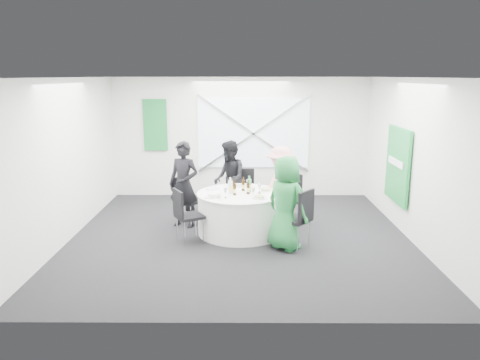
{
  "coord_description": "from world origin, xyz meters",
  "views": [
    {
      "loc": [
        0.04,
        -7.98,
        2.84
      ],
      "look_at": [
        0.0,
        0.2,
        1.0
      ],
      "focal_mm": 35.0,
      "sensor_mm": 36.0,
      "label": 1
    }
  ],
  "objects_px": {
    "banquet_table": "(240,213)",
    "person_woman_green": "(286,203)",
    "chair_front_right": "(299,214)",
    "chair_back": "(244,189)",
    "chair_front_left": "(185,212)",
    "person_woman_pink": "(281,185)",
    "clear_water_bottle": "(230,187)",
    "chair_back_right": "(289,195)",
    "person_man_back": "(229,179)",
    "person_man_back_left": "(184,185)",
    "green_water_bottle": "(249,186)",
    "chair_back_left": "(185,196)"
  },
  "relations": [
    {
      "from": "person_woman_pink",
      "to": "chair_back_right",
      "type": "bearing_deg",
      "value": 95.3
    },
    {
      "from": "person_woman_pink",
      "to": "person_woman_green",
      "type": "distance_m",
      "value": 1.41
    },
    {
      "from": "green_water_bottle",
      "to": "chair_back_left",
      "type": "bearing_deg",
      "value": 156.99
    },
    {
      "from": "chair_back_left",
      "to": "person_man_back",
      "type": "bearing_deg",
      "value": -33.01
    },
    {
      "from": "banquet_table",
      "to": "chair_front_right",
      "type": "xyz_separation_m",
      "value": [
        0.98,
        -0.79,
        0.22
      ]
    },
    {
      "from": "chair_front_left",
      "to": "clear_water_bottle",
      "type": "xyz_separation_m",
      "value": [
        0.77,
        0.46,
        0.32
      ]
    },
    {
      "from": "chair_back_right",
      "to": "person_man_back_left",
      "type": "bearing_deg",
      "value": -115.05
    },
    {
      "from": "chair_front_right",
      "to": "chair_front_left",
      "type": "xyz_separation_m",
      "value": [
        -1.92,
        0.28,
        -0.04
      ]
    },
    {
      "from": "chair_back",
      "to": "chair_back_right",
      "type": "bearing_deg",
      "value": -29.71
    },
    {
      "from": "chair_back_left",
      "to": "clear_water_bottle",
      "type": "relative_size",
      "value": 3.11
    },
    {
      "from": "banquet_table",
      "to": "chair_back_right",
      "type": "relative_size",
      "value": 1.53
    },
    {
      "from": "chair_back",
      "to": "green_water_bottle",
      "type": "bearing_deg",
      "value": -80.4
    },
    {
      "from": "person_man_back_left",
      "to": "person_man_back",
      "type": "xyz_separation_m",
      "value": [
        0.84,
        0.64,
        -0.04
      ]
    },
    {
      "from": "clear_water_bottle",
      "to": "person_woman_green",
      "type": "bearing_deg",
      "value": -37.86
    },
    {
      "from": "chair_back_right",
      "to": "person_man_back_left",
      "type": "distance_m",
      "value": 2.02
    },
    {
      "from": "chair_back_left",
      "to": "chair_front_left",
      "type": "height_order",
      "value": "chair_front_left"
    },
    {
      "from": "person_man_back_left",
      "to": "clear_water_bottle",
      "type": "distance_m",
      "value": 1.01
    },
    {
      "from": "chair_front_left",
      "to": "person_man_back_left",
      "type": "distance_m",
      "value": 0.97
    },
    {
      "from": "person_man_back_left",
      "to": "person_woman_green",
      "type": "relative_size",
      "value": 1.04
    },
    {
      "from": "clear_water_bottle",
      "to": "person_woman_pink",
      "type": "bearing_deg",
      "value": 35.54
    },
    {
      "from": "chair_back",
      "to": "green_water_bottle",
      "type": "distance_m",
      "value": 1.03
    },
    {
      "from": "clear_water_bottle",
      "to": "green_water_bottle",
      "type": "bearing_deg",
      "value": 19.51
    },
    {
      "from": "chair_back_left",
      "to": "green_water_bottle",
      "type": "distance_m",
      "value": 1.4
    },
    {
      "from": "chair_front_right",
      "to": "person_woman_green",
      "type": "relative_size",
      "value": 0.65
    },
    {
      "from": "chair_back_right",
      "to": "person_woman_green",
      "type": "height_order",
      "value": "person_woman_green"
    },
    {
      "from": "person_woman_green",
      "to": "green_water_bottle",
      "type": "bearing_deg",
      "value": -9.47
    },
    {
      "from": "banquet_table",
      "to": "chair_front_right",
      "type": "distance_m",
      "value": 1.28
    },
    {
      "from": "banquet_table",
      "to": "chair_front_right",
      "type": "height_order",
      "value": "chair_front_right"
    },
    {
      "from": "chair_back_right",
      "to": "chair_back_left",
      "type": "bearing_deg",
      "value": -120.35
    },
    {
      "from": "person_woman_green",
      "to": "chair_back_right",
      "type": "bearing_deg",
      "value": -52.61
    },
    {
      "from": "chair_back",
      "to": "person_woman_pink",
      "type": "relative_size",
      "value": 0.64
    },
    {
      "from": "chair_back_left",
      "to": "person_man_back_left",
      "type": "xyz_separation_m",
      "value": [
        0.01,
        -0.19,
        0.28
      ]
    },
    {
      "from": "chair_back",
      "to": "clear_water_bottle",
      "type": "bearing_deg",
      "value": -98.67
    },
    {
      "from": "chair_back",
      "to": "green_water_bottle",
      "type": "relative_size",
      "value": 3.27
    },
    {
      "from": "banquet_table",
      "to": "person_woman_green",
      "type": "relative_size",
      "value": 0.99
    },
    {
      "from": "chair_front_left",
      "to": "green_water_bottle",
      "type": "relative_size",
      "value": 3.17
    },
    {
      "from": "person_woman_green",
      "to": "chair_back_left",
      "type": "bearing_deg",
      "value": 8.79
    },
    {
      "from": "banquet_table",
      "to": "clear_water_bottle",
      "type": "distance_m",
      "value": 0.53
    },
    {
      "from": "chair_back",
      "to": "person_man_back_left",
      "type": "xyz_separation_m",
      "value": [
        -1.13,
        -0.63,
        0.24
      ]
    },
    {
      "from": "chair_back",
      "to": "chair_back_left",
      "type": "bearing_deg",
      "value": -155.08
    },
    {
      "from": "person_man_back",
      "to": "person_woman_pink",
      "type": "height_order",
      "value": "person_man_back"
    },
    {
      "from": "chair_front_right",
      "to": "chair_front_left",
      "type": "bearing_deg",
      "value": -59.43
    },
    {
      "from": "person_man_back",
      "to": "person_woman_green",
      "type": "height_order",
      "value": "person_woman_green"
    },
    {
      "from": "chair_back",
      "to": "chair_front_left",
      "type": "height_order",
      "value": "chair_back"
    },
    {
      "from": "chair_back_right",
      "to": "banquet_table",
      "type": "bearing_deg",
      "value": -90.0
    },
    {
      "from": "chair_back",
      "to": "chair_front_right",
      "type": "bearing_deg",
      "value": -59.87
    },
    {
      "from": "banquet_table",
      "to": "person_woman_green",
      "type": "bearing_deg",
      "value": -45.6
    },
    {
      "from": "chair_back_left",
      "to": "clear_water_bottle",
      "type": "distance_m",
      "value": 1.17
    },
    {
      "from": "chair_front_left",
      "to": "green_water_bottle",
      "type": "bearing_deg",
      "value": -90.85
    },
    {
      "from": "chair_back_left",
      "to": "person_man_back_left",
      "type": "distance_m",
      "value": 0.34
    }
  ]
}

